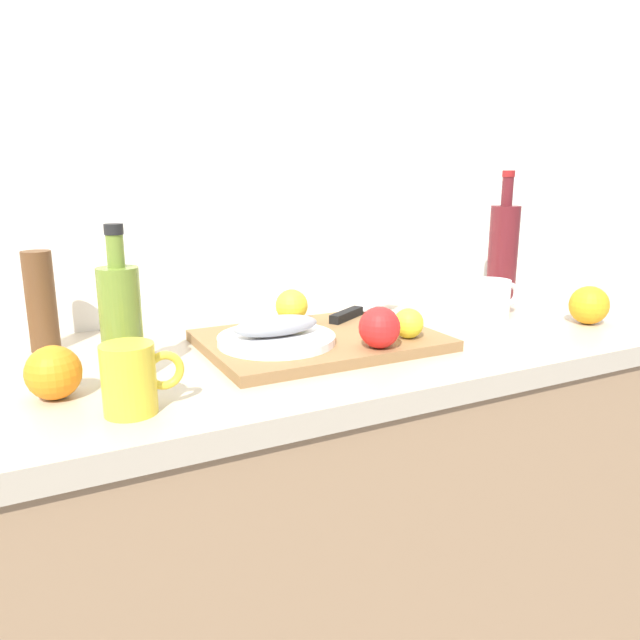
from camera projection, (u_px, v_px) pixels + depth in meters
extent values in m
cube|color=white|center=(277.00, 160.00, 1.38)|extent=(3.20, 0.05, 2.50)
cube|color=#9E7A56|center=(342.00, 548.00, 1.30)|extent=(2.00, 0.58, 0.86)
cube|color=#B7A88E|center=(344.00, 349.00, 1.19)|extent=(2.00, 0.60, 0.04)
cube|color=olive|center=(320.00, 340.00, 1.14)|extent=(0.44, 0.31, 0.02)
cylinder|color=white|center=(277.00, 339.00, 1.09)|extent=(0.21, 0.21, 0.01)
ellipsoid|color=gray|center=(276.00, 326.00, 1.08)|extent=(0.16, 0.07, 0.04)
cube|color=silver|center=(377.00, 303.00, 1.39)|extent=(0.17, 0.12, 0.00)
cube|color=black|center=(346.00, 315.00, 1.27)|extent=(0.11, 0.08, 0.02)
sphere|color=yellow|center=(408.00, 323.00, 1.12)|extent=(0.06, 0.06, 0.06)
sphere|color=yellow|center=(292.00, 305.00, 1.24)|extent=(0.07, 0.07, 0.07)
sphere|color=red|center=(379.00, 327.00, 1.05)|extent=(0.07, 0.07, 0.07)
cylinder|color=olive|center=(121.00, 325.00, 0.93)|extent=(0.06, 0.06, 0.18)
cylinder|color=olive|center=(115.00, 251.00, 0.91)|extent=(0.03, 0.03, 0.05)
cylinder|color=black|center=(114.00, 229.00, 0.90)|extent=(0.03, 0.03, 0.02)
cylinder|color=#59191E|center=(503.00, 254.00, 1.53)|extent=(0.07, 0.07, 0.24)
cylinder|color=#59191E|center=(507.00, 191.00, 1.49)|extent=(0.03, 0.03, 0.07)
cylinder|color=maroon|center=(509.00, 174.00, 1.48)|extent=(0.03, 0.03, 0.02)
cylinder|color=white|center=(491.00, 298.00, 1.36)|extent=(0.08, 0.08, 0.09)
torus|color=white|center=(509.00, 294.00, 1.39)|extent=(0.06, 0.01, 0.06)
cylinder|color=yellow|center=(129.00, 379.00, 0.81)|extent=(0.07, 0.07, 0.10)
torus|color=yellow|center=(164.00, 370.00, 0.83)|extent=(0.06, 0.01, 0.06)
sphere|color=orange|center=(589.00, 305.00, 1.30)|extent=(0.08, 0.08, 0.08)
sphere|color=orange|center=(53.00, 373.00, 0.87)|extent=(0.08, 0.08, 0.08)
cylinder|color=brown|center=(41.00, 302.00, 1.09)|extent=(0.05, 0.05, 0.19)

